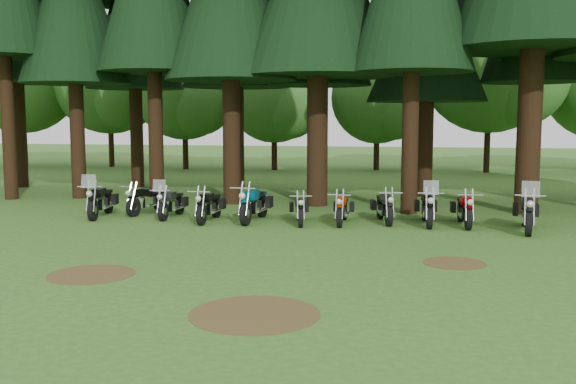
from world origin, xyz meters
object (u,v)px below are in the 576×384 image
Objects in this scene: motorcycle_1 at (147,201)px; motorcycle_8 at (427,209)px; motorcycle_7 at (384,208)px; motorcycle_4 at (254,205)px; motorcycle_2 at (171,204)px; motorcycle_10 at (527,213)px; motorcycle_6 at (342,210)px; motorcycle_3 at (209,207)px; motorcycle_9 at (464,211)px; motorcycle_0 at (101,202)px; motorcycle_5 at (300,210)px.

motorcycle_1 is 9.34m from motorcycle_8.
motorcycle_1 is 8.02m from motorcycle_7.
motorcycle_8 reaches higher than motorcycle_4.
motorcycle_10 is (10.96, -0.44, 0.07)m from motorcycle_2.
motorcycle_3 is at bearing -175.86° from motorcycle_6.
motorcycle_4 is 8.13m from motorcycle_10.
motorcycle_7 is 0.87× the size of motorcycle_10.
motorcycle_9 is at bearing 4.43° from motorcycle_6.
motorcycle_0 is 13.31m from motorcycle_10.
motorcycle_0 is 6.66m from motorcycle_5.
motorcycle_9 reaches higher than motorcycle_6.
motorcycle_7 reaches higher than motorcycle_6.
motorcycle_6 is 0.91× the size of motorcycle_8.
motorcycle_9 reaches higher than motorcycle_7.
motorcycle_3 is 7.87m from motorcycle_9.
motorcycle_4 is at bearing 161.89° from motorcycle_5.
motorcycle_2 is at bearing 177.50° from motorcycle_9.
motorcycle_10 reaches higher than motorcycle_4.
motorcycle_3 is 4.18m from motorcycle_6.
motorcycle_3 is 1.43m from motorcycle_4.
motorcycle_8 is at bearing 177.93° from motorcycle_9.
motorcycle_1 is at bearing 172.60° from motorcycle_6.
motorcycle_5 is at bearing -174.65° from motorcycle_10.
motorcycle_4 is at bearing 175.43° from motorcycle_7.
motorcycle_2 reaches higher than motorcycle_3.
motorcycle_3 is at bearing 170.24° from motorcycle_5.
motorcycle_8 is 0.94× the size of motorcycle_10.
motorcycle_2 is 5.61m from motorcycle_6.
motorcycle_5 is (1.48, -0.16, -0.09)m from motorcycle_4.
motorcycle_6 is at bearing 4.31° from motorcycle_3.
motorcycle_10 reaches higher than motorcycle_1.
motorcycle_0 is 1.19× the size of motorcycle_5.
motorcycle_3 reaches higher than motorcycle_6.
motorcycle_0 is 2.36m from motorcycle_2.
motorcycle_7 is at bearing 10.78° from motorcycle_1.
motorcycle_8 is at bearing 4.96° from motorcycle_3.
motorcycle_9 is (3.67, 0.32, 0.02)m from motorcycle_6.
motorcycle_1 reaches higher than motorcycle_6.
motorcycle_4 is 1.11× the size of motorcycle_9.
motorcycle_2 is at bearing -18.39° from motorcycle_1.
motorcycle_10 is (6.65, -0.11, 0.10)m from motorcycle_5.
motorcycle_6 is 2.59m from motorcycle_8.
motorcycle_10 is at bearing -4.11° from motorcycle_6.
motorcycle_5 is 0.81× the size of motorcycle_10.
motorcycle_3 is 6.77m from motorcycle_8.
motorcycle_3 is 0.89× the size of motorcycle_10.
motorcycle_1 is 0.85× the size of motorcycle_4.
motorcycle_6 is 0.98× the size of motorcycle_7.
motorcycle_0 is 10.53m from motorcycle_8.
motorcycle_4 is 1.06× the size of motorcycle_8.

